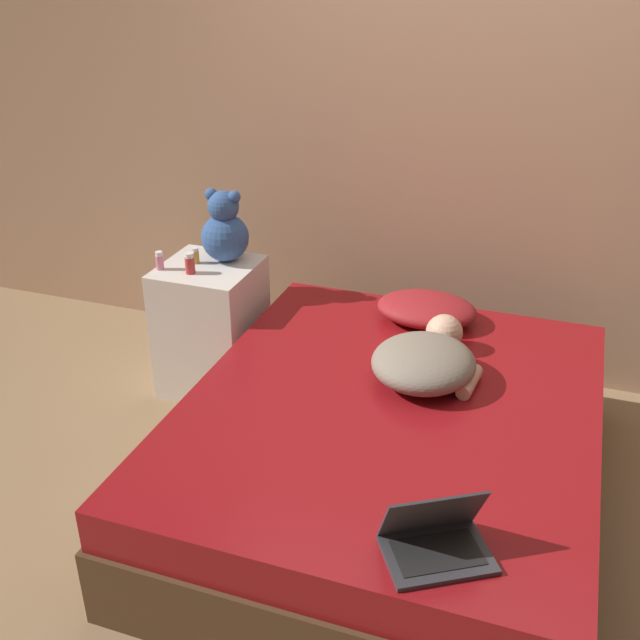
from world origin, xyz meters
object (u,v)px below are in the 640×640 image
(laptop, at_px, (435,539))
(bottle_amber, at_px, (195,256))
(person_lying, at_px, (427,359))
(bottle_pink, at_px, (160,261))
(teddy_bear, at_px, (225,230))
(bottle_red, at_px, (190,263))
(pillow, at_px, (427,309))

(laptop, distance_m, bottle_amber, 2.00)
(person_lying, relative_size, bottle_pink, 6.83)
(bottle_pink, bearing_deg, laptop, -37.12)
(teddy_bear, bearing_deg, bottle_red, -112.77)
(person_lying, xyz_separation_m, bottle_red, (-1.21, 0.25, 0.16))
(teddy_bear, xyz_separation_m, bottle_amber, (-0.12, -0.09, -0.12))
(person_lying, bearing_deg, bottle_amber, 168.85)
(bottle_pink, height_order, bottle_red, bottle_red)
(teddy_bear, relative_size, bottle_pink, 3.99)
(laptop, distance_m, bottle_pink, 2.02)
(pillow, xyz_separation_m, teddy_bear, (-1.01, -0.05, 0.29))
(person_lying, bearing_deg, pillow, 107.59)
(teddy_bear, bearing_deg, person_lying, -22.27)
(person_lying, relative_size, bottle_red, 5.99)
(bottle_red, xyz_separation_m, bottle_amber, (-0.04, 0.12, -0.01))
(pillow, xyz_separation_m, bottle_pink, (-1.26, -0.26, 0.17))
(person_lying, distance_m, laptop, 1.00)
(person_lying, relative_size, laptop, 1.65)
(teddy_bear, bearing_deg, bottle_amber, -145.08)
(person_lying, bearing_deg, laptop, -70.86)
(bottle_pink, height_order, bottle_amber, bottle_pink)
(laptop, bearing_deg, bottle_pink, 111.33)
(bottle_red, height_order, bottle_amber, bottle_red)
(laptop, bearing_deg, bottle_amber, 106.25)
(bottle_pink, bearing_deg, bottle_amber, 45.89)
(pillow, xyz_separation_m, bottle_red, (-1.10, -0.25, 0.18))
(pillow, bearing_deg, bottle_pink, -168.31)
(bottle_pink, bearing_deg, teddy_bear, 40.85)
(bottle_pink, distance_m, bottle_amber, 0.18)
(laptop, bearing_deg, bottle_red, 108.24)
(pillow, distance_m, bottle_pink, 1.30)
(bottle_red, bearing_deg, person_lying, -11.67)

